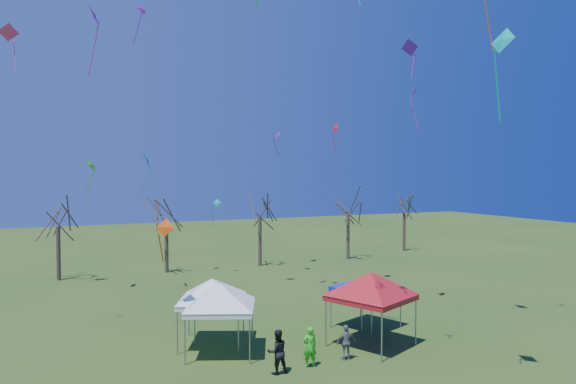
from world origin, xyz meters
The scene contains 25 objects.
ground centered at (0.00, 0.00, 0.00)m, with size 140.00×140.00×0.00m, color #294D18.
tree_1 centered at (-10.77, 24.65, 5.79)m, with size 3.42×3.42×7.54m.
tree_2 centered at (-2.37, 24.38, 6.29)m, with size 3.71×3.71×8.18m.
tree_3 centered at (6.03, 24.04, 6.08)m, with size 3.59×3.59×7.91m.
tree_4 centered at (15.36, 24.00, 6.06)m, with size 3.58×3.58×7.89m.
tree_5 centered at (23.72, 26.07, 5.73)m, with size 3.39×3.39×7.46m.
tent_white_west centered at (-4.02, 3.42, 3.06)m, with size 3.98×3.98×3.79m.
tent_white_mid centered at (-4.03, 4.80, 3.05)m, with size 4.01×4.01×3.78m.
tent_red centered at (2.97, 1.41, 3.38)m, with size 4.42×4.42×4.19m.
tent_blue centered at (4.38, 4.04, 2.09)m, with size 3.73×3.73×2.27m.
person_dark centered at (-2.57, 0.11, 0.93)m, with size 0.90×0.70×1.86m, color black.
person_grey centered at (0.90, 0.30, 0.79)m, with size 0.92×0.38×1.57m, color slate.
person_green centered at (-0.99, 0.22, 0.88)m, with size 0.64×0.42×1.75m, color green.
kite_17 centered at (9.13, 6.06, 13.40)m, with size 0.95×0.99×2.79m.
kite_2 centered at (-13.67, 20.50, 18.01)m, with size 1.44×1.05×3.26m.
kite_26 centered at (-4.81, 20.71, 20.73)m, with size 1.28×1.27×3.20m.
kite_25 centered at (3.04, -1.36, 13.79)m, with size 0.73×0.87×1.73m.
kite_19 centered at (5.53, 18.88, 11.47)m, with size 0.53×0.76×1.97m.
kite_13 centered at (-8.62, 18.65, 8.98)m, with size 1.12×1.31×2.84m.
kite_8 centered at (-9.12, 7.15, 16.01)m, with size 0.77×1.28×3.57m.
kite_5 centered at (4.06, -5.39, 13.23)m, with size 0.55×1.10×3.51m.
kite_1 centered at (-6.53, 3.58, 5.96)m, with size 0.90×0.82×2.03m.
kite_11 centered at (-5.09, 17.16, 9.40)m, with size 0.85×1.46×3.10m.
kite_22 centered at (1.23, 21.55, 5.87)m, with size 0.81×0.71×2.33m.
kite_12 centered at (12.37, 21.39, 12.48)m, with size 0.38×0.89×2.75m.
Camera 1 is at (-10.98, -19.41, 8.37)m, focal length 32.00 mm.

